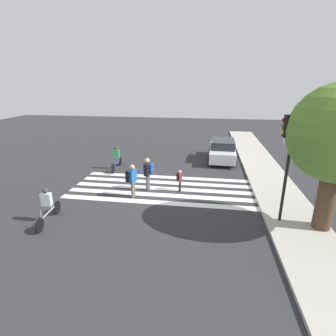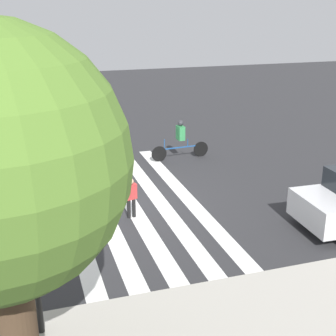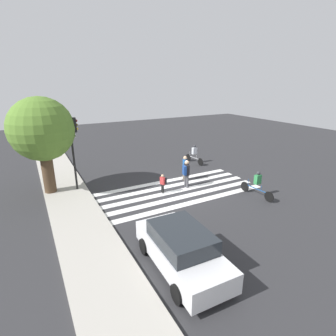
{
  "view_description": "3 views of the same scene",
  "coord_description": "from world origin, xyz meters",
  "px_view_note": "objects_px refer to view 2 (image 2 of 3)",
  "views": [
    {
      "loc": [
        13.42,
        2.38,
        5.72
      ],
      "look_at": [
        -0.89,
        0.23,
        0.93
      ],
      "focal_mm": 28.0,
      "sensor_mm": 36.0,
      "label": 1
    },
    {
      "loc": [
        2.93,
        13.1,
        5.86
      ],
      "look_at": [
        -1.06,
        0.59,
        1.22
      ],
      "focal_mm": 50.0,
      "sensor_mm": 36.0,
      "label": 2
    },
    {
      "loc": [
        -12.95,
        7.85,
        6.55
      ],
      "look_at": [
        0.93,
        0.27,
        1.27
      ],
      "focal_mm": 28.0,
      "sensor_mm": 36.0,
      "label": 3
    }
  ],
  "objects_px": {
    "pedestrian_adult_blue_shirt": "(116,164)",
    "cyclist_mid_street": "(180,138)",
    "pedestrian_adult_tall_backpack": "(131,194)",
    "pedestrian_adult_yellow_jacket": "(79,163)",
    "traffic_light": "(24,167)"
  },
  "relations": [
    {
      "from": "pedestrian_adult_tall_backpack",
      "to": "traffic_light",
      "type": "bearing_deg",
      "value": 41.82
    },
    {
      "from": "pedestrian_adult_tall_backpack",
      "to": "pedestrian_adult_yellow_jacket",
      "type": "relative_size",
      "value": 0.68
    },
    {
      "from": "cyclist_mid_street",
      "to": "pedestrian_adult_blue_shirt",
      "type": "bearing_deg",
      "value": 39.34
    },
    {
      "from": "traffic_light",
      "to": "cyclist_mid_street",
      "type": "bearing_deg",
      "value": -123.04
    },
    {
      "from": "pedestrian_adult_tall_backpack",
      "to": "cyclist_mid_street",
      "type": "relative_size",
      "value": 0.5
    },
    {
      "from": "traffic_light",
      "to": "pedestrian_adult_blue_shirt",
      "type": "height_order",
      "value": "traffic_light"
    },
    {
      "from": "pedestrian_adult_tall_backpack",
      "to": "cyclist_mid_street",
      "type": "distance_m",
      "value": 5.58
    },
    {
      "from": "traffic_light",
      "to": "pedestrian_adult_blue_shirt",
      "type": "bearing_deg",
      "value": -113.9
    },
    {
      "from": "pedestrian_adult_blue_shirt",
      "to": "pedestrian_adult_tall_backpack",
      "type": "bearing_deg",
      "value": -73.84
    },
    {
      "from": "pedestrian_adult_yellow_jacket",
      "to": "pedestrian_adult_blue_shirt",
      "type": "bearing_deg",
      "value": 168.09
    },
    {
      "from": "pedestrian_adult_blue_shirt",
      "to": "pedestrian_adult_yellow_jacket",
      "type": "bearing_deg",
      "value": 163.61
    },
    {
      "from": "pedestrian_adult_blue_shirt",
      "to": "pedestrian_adult_yellow_jacket",
      "type": "height_order",
      "value": "pedestrian_adult_blue_shirt"
    },
    {
      "from": "pedestrian_adult_blue_shirt",
      "to": "cyclist_mid_street",
      "type": "height_order",
      "value": "pedestrian_adult_blue_shirt"
    },
    {
      "from": "pedestrian_adult_blue_shirt",
      "to": "pedestrian_adult_yellow_jacket",
      "type": "xyz_separation_m",
      "value": [
        1.08,
        -0.62,
        -0.03
      ]
    },
    {
      "from": "traffic_light",
      "to": "cyclist_mid_street",
      "type": "relative_size",
      "value": 1.97
    }
  ]
}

